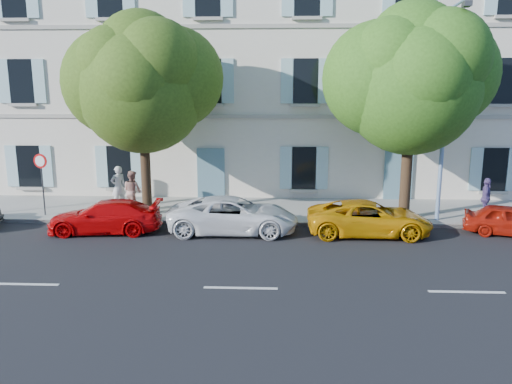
{
  "coord_description": "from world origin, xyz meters",
  "views": [
    {
      "loc": [
        0.97,
        -16.59,
        5.29
      ],
      "look_at": [
        0.15,
        2.0,
        1.4
      ],
      "focal_mm": 35.0,
      "sensor_mm": 36.0,
      "label": 1
    }
  ],
  "objects_px": {
    "car_white_coupe": "(233,215)",
    "pedestrian_a": "(118,187)",
    "car_red_hatchback": "(512,220)",
    "tree_left": "(142,90)",
    "road_sign": "(41,171)",
    "street_lamp": "(447,102)",
    "pedestrian_c": "(486,198)",
    "car_yellow_supercar": "(369,218)",
    "tree_right": "(412,87)",
    "pedestrian_b": "(132,191)",
    "car_red_coupe": "(105,217)"
  },
  "relations": [
    {
      "from": "car_red_coupe",
      "to": "tree_right",
      "type": "xyz_separation_m",
      "value": [
        11.49,
        2.02,
        4.73
      ]
    },
    {
      "from": "car_white_coupe",
      "to": "car_red_coupe",
      "type": "bearing_deg",
      "value": 92.05
    },
    {
      "from": "road_sign",
      "to": "pedestrian_b",
      "type": "distance_m",
      "value": 3.68
    },
    {
      "from": "car_yellow_supercar",
      "to": "car_red_hatchback",
      "type": "xyz_separation_m",
      "value": [
        5.18,
        0.14,
        -0.07
      ]
    },
    {
      "from": "car_white_coupe",
      "to": "street_lamp",
      "type": "bearing_deg",
      "value": -79.97
    },
    {
      "from": "pedestrian_b",
      "to": "tree_left",
      "type": "bearing_deg",
      "value": 179.46
    },
    {
      "from": "road_sign",
      "to": "pedestrian_b",
      "type": "bearing_deg",
      "value": 15.13
    },
    {
      "from": "car_yellow_supercar",
      "to": "car_red_hatchback",
      "type": "distance_m",
      "value": 5.18
    },
    {
      "from": "car_yellow_supercar",
      "to": "pedestrian_a",
      "type": "relative_size",
      "value": 2.47
    },
    {
      "from": "tree_left",
      "to": "car_yellow_supercar",
      "type": "bearing_deg",
      "value": -13.88
    },
    {
      "from": "tree_left",
      "to": "tree_right",
      "type": "xyz_separation_m",
      "value": [
        10.5,
        -0.27,
        0.1
      ]
    },
    {
      "from": "car_red_coupe",
      "to": "car_white_coupe",
      "type": "xyz_separation_m",
      "value": [
        4.77,
        0.2,
        0.06
      ]
    },
    {
      "from": "tree_right",
      "to": "pedestrian_c",
      "type": "bearing_deg",
      "value": 2.47
    },
    {
      "from": "pedestrian_b",
      "to": "car_red_coupe",
      "type": "bearing_deg",
      "value": 117.94
    },
    {
      "from": "street_lamp",
      "to": "pedestrian_b",
      "type": "bearing_deg",
      "value": 174.89
    },
    {
      "from": "car_yellow_supercar",
      "to": "tree_left",
      "type": "height_order",
      "value": "tree_left"
    },
    {
      "from": "tree_left",
      "to": "tree_right",
      "type": "distance_m",
      "value": 10.51
    },
    {
      "from": "tree_right",
      "to": "car_red_coupe",
      "type": "bearing_deg",
      "value": -170.02
    },
    {
      "from": "car_red_coupe",
      "to": "car_red_hatchback",
      "type": "distance_m",
      "value": 14.94
    },
    {
      "from": "pedestrian_c",
      "to": "tree_right",
      "type": "bearing_deg",
      "value": 115.14
    },
    {
      "from": "street_lamp",
      "to": "pedestrian_c",
      "type": "relative_size",
      "value": 4.97
    },
    {
      "from": "car_red_hatchback",
      "to": "road_sign",
      "type": "bearing_deg",
      "value": 103.34
    },
    {
      "from": "tree_left",
      "to": "pedestrian_b",
      "type": "xyz_separation_m",
      "value": [
        -0.74,
        0.49,
        -4.21
      ]
    },
    {
      "from": "car_white_coupe",
      "to": "pedestrian_c",
      "type": "bearing_deg",
      "value": -79.21
    },
    {
      "from": "car_red_hatchback",
      "to": "pedestrian_a",
      "type": "bearing_deg",
      "value": 96.97
    },
    {
      "from": "pedestrian_c",
      "to": "road_sign",
      "type": "bearing_deg",
      "value": 113.66
    },
    {
      "from": "car_red_coupe",
      "to": "car_white_coupe",
      "type": "relative_size",
      "value": 0.87
    },
    {
      "from": "car_yellow_supercar",
      "to": "street_lamp",
      "type": "xyz_separation_m",
      "value": [
        2.99,
        1.54,
        4.13
      ]
    },
    {
      "from": "tree_left",
      "to": "street_lamp",
      "type": "relative_size",
      "value": 0.97
    },
    {
      "from": "road_sign",
      "to": "pedestrian_a",
      "type": "height_order",
      "value": "road_sign"
    },
    {
      "from": "tree_left",
      "to": "road_sign",
      "type": "height_order",
      "value": "tree_left"
    },
    {
      "from": "car_yellow_supercar",
      "to": "road_sign",
      "type": "relative_size",
      "value": 1.77
    },
    {
      "from": "car_yellow_supercar",
      "to": "road_sign",
      "type": "bearing_deg",
      "value": 82.96
    },
    {
      "from": "road_sign",
      "to": "street_lamp",
      "type": "relative_size",
      "value": 0.31
    },
    {
      "from": "car_red_hatchback",
      "to": "road_sign",
      "type": "distance_m",
      "value": 18.25
    },
    {
      "from": "car_red_hatchback",
      "to": "pedestrian_c",
      "type": "height_order",
      "value": "pedestrian_c"
    },
    {
      "from": "road_sign",
      "to": "tree_left",
      "type": "bearing_deg",
      "value": 5.97
    },
    {
      "from": "road_sign",
      "to": "pedestrian_c",
      "type": "height_order",
      "value": "road_sign"
    },
    {
      "from": "street_lamp",
      "to": "car_white_coupe",
      "type": "bearing_deg",
      "value": -169.62
    },
    {
      "from": "car_white_coupe",
      "to": "pedestrian_a",
      "type": "height_order",
      "value": "pedestrian_a"
    },
    {
      "from": "car_white_coupe",
      "to": "road_sign",
      "type": "relative_size",
      "value": 1.88
    },
    {
      "from": "tree_left",
      "to": "road_sign",
      "type": "distance_m",
      "value": 5.3
    },
    {
      "from": "car_white_coupe",
      "to": "road_sign",
      "type": "bearing_deg",
      "value": 77.9
    },
    {
      "from": "street_lamp",
      "to": "pedestrian_c",
      "type": "bearing_deg",
      "value": 14.14
    },
    {
      "from": "tree_right",
      "to": "road_sign",
      "type": "height_order",
      "value": "tree_right"
    },
    {
      "from": "tree_left",
      "to": "pedestrian_a",
      "type": "height_order",
      "value": "tree_left"
    },
    {
      "from": "car_white_coupe",
      "to": "pedestrian_a",
      "type": "xyz_separation_m",
      "value": [
        -5.32,
        3.19,
        0.4
      ]
    },
    {
      "from": "car_white_coupe",
      "to": "tree_left",
      "type": "xyz_separation_m",
      "value": [
        -3.78,
        2.09,
        4.56
      ]
    },
    {
      "from": "car_white_coupe",
      "to": "tree_left",
      "type": "height_order",
      "value": "tree_left"
    },
    {
      "from": "car_red_hatchback",
      "to": "tree_left",
      "type": "xyz_separation_m",
      "value": [
        -13.95,
        2.02,
        4.67
      ]
    }
  ]
}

